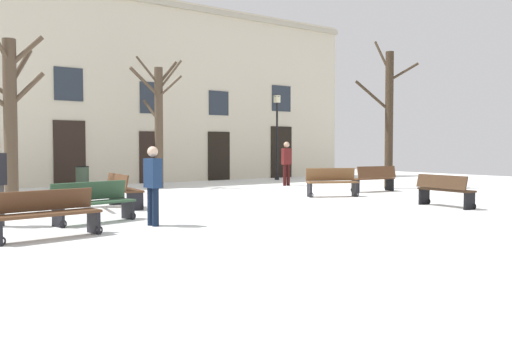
% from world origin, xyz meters
% --- Properties ---
extents(ground_plane, '(36.69, 36.69, 0.00)m').
position_xyz_m(ground_plane, '(0.00, 0.00, 0.00)').
color(ground_plane, white).
extents(building_facade, '(22.93, 0.60, 8.34)m').
position_xyz_m(building_facade, '(0.01, 10.44, 4.21)').
color(building_facade, beige).
rests_on(building_facade, ground).
extents(tree_right_of_center, '(2.04, 1.96, 5.15)m').
position_xyz_m(tree_right_of_center, '(-0.89, 7.40, 2.67)').
color(tree_right_of_center, '#4C3D2D').
rests_on(tree_right_of_center, ground).
extents(tree_foreground, '(2.42, 1.80, 5.17)m').
position_xyz_m(tree_foreground, '(-7.15, 3.47, 2.53)').
color(tree_foreground, '#4C3D2D').
rests_on(tree_foreground, ground).
extents(tree_left_of_center, '(1.86, 1.93, 5.88)m').
position_xyz_m(tree_left_of_center, '(6.24, 1.88, 2.82)').
color(tree_left_of_center, '#382B1E').
rests_on(tree_left_of_center, ground).
extents(streetlamp, '(0.30, 0.30, 4.21)m').
position_xyz_m(streetlamp, '(6.07, 8.71, 2.56)').
color(streetlamp, black).
rests_on(streetlamp, ground).
extents(litter_bin, '(0.50, 0.50, 0.91)m').
position_xyz_m(litter_bin, '(-3.81, 7.77, 0.46)').
color(litter_bin, '#2D3D2D').
rests_on(litter_bin, ground).
extents(bench_near_lamp, '(1.86, 0.87, 0.87)m').
position_xyz_m(bench_near_lamp, '(-6.40, -0.90, 0.45)').
color(bench_near_lamp, '#2D4C33').
rests_on(bench_near_lamp, ground).
extents(bench_near_center_tree, '(0.61, 1.67, 0.87)m').
position_xyz_m(bench_near_center_tree, '(2.25, -3.46, 0.46)').
color(bench_near_center_tree, '#3D2819').
rests_on(bench_near_center_tree, ground).
extents(bench_back_to_back_left, '(0.67, 1.81, 0.91)m').
position_xyz_m(bench_back_to_back_left, '(-4.77, 1.48, 0.47)').
color(bench_back_to_back_left, '#51331E').
rests_on(bench_back_to_back_left, ground).
extents(bench_by_litter_bin, '(1.77, 0.71, 0.93)m').
position_xyz_m(bench_by_litter_bin, '(4.57, 1.09, 0.48)').
color(bench_by_litter_bin, '#51331E').
rests_on(bench_by_litter_bin, ground).
extents(bench_far_corner, '(1.70, 1.16, 0.93)m').
position_xyz_m(bench_far_corner, '(1.95, 0.55, 0.48)').
color(bench_far_corner, brown).
rests_on(bench_far_corner, ground).
extents(bench_facing_shops, '(1.90, 0.75, 0.85)m').
position_xyz_m(bench_facing_shops, '(-7.74, -2.39, 0.44)').
color(bench_facing_shops, '#51331E').
rests_on(bench_facing_shops, ground).
extents(person_strolling, '(0.40, 0.25, 1.83)m').
position_xyz_m(person_strolling, '(3.92, 5.31, 1.03)').
color(person_strolling, '#350F0F').
rests_on(person_strolling, ground).
extents(person_by_shop_door, '(0.26, 0.40, 1.62)m').
position_xyz_m(person_by_shop_door, '(-5.57, -2.08, 0.89)').
color(person_by_shop_door, black).
rests_on(person_by_shop_door, ground).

